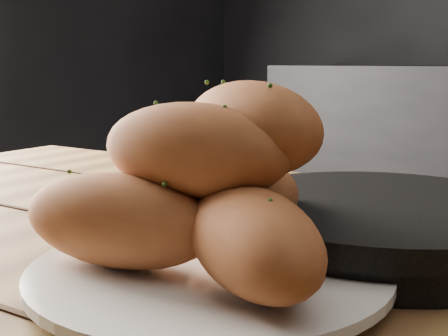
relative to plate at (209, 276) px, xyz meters
The scene contains 3 objects.
plate is the anchor object (origin of this frame).
bread_rolls 0.07m from the plate, 117.07° to the left, with size 0.28×0.24×0.14m.
skillet 0.19m from the plate, 67.01° to the left, with size 0.42×0.30×0.05m.
Camera 1 is at (-0.19, -0.73, 0.92)m, focal length 50.00 mm.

